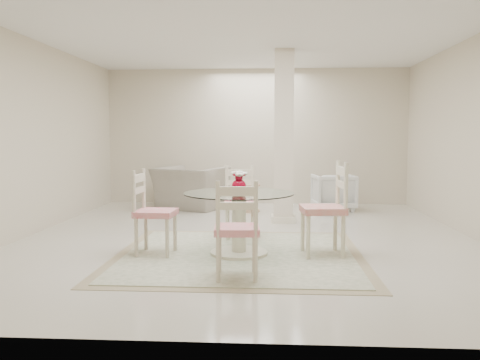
# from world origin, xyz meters

# --- Properties ---
(ground) EXTENTS (7.00, 7.00, 0.00)m
(ground) POSITION_xyz_m (0.00, 0.00, 0.00)
(ground) COLOR beige
(ground) RESTS_ON ground
(room_shell) EXTENTS (6.02, 7.02, 2.71)m
(room_shell) POSITION_xyz_m (0.00, 0.00, 1.86)
(room_shell) COLOR beige
(room_shell) RESTS_ON ground
(column) EXTENTS (0.30, 0.30, 2.70)m
(column) POSITION_xyz_m (0.50, 1.30, 1.35)
(column) COLOR beige
(column) RESTS_ON ground
(area_rug) EXTENTS (2.82, 2.82, 0.02)m
(area_rug) POSITION_xyz_m (-0.06, -1.03, 0.01)
(area_rug) COLOR tan
(area_rug) RESTS_ON ground
(dining_table) EXTENTS (1.25, 1.25, 0.72)m
(dining_table) POSITION_xyz_m (-0.06, -1.03, 0.37)
(dining_table) COLOR beige
(dining_table) RESTS_ON ground
(red_vase) EXTENTS (0.19, 0.18, 0.25)m
(red_vase) POSITION_xyz_m (-0.06, -1.03, 0.85)
(red_vase) COLOR #A8051F
(red_vase) RESTS_ON dining_table
(dining_chair_east) EXTENTS (0.52, 0.52, 1.18)m
(dining_chair_east) POSITION_xyz_m (0.97, -0.98, 0.62)
(dining_chair_east) COLOR beige
(dining_chair_east) RESTS_ON ground
(dining_chair_north) EXTENTS (0.47, 0.47, 1.06)m
(dining_chair_north) POSITION_xyz_m (-0.11, -0.01, 0.56)
(dining_chair_north) COLOR beige
(dining_chair_north) RESTS_ON ground
(dining_chair_west) EXTENTS (0.46, 0.46, 1.08)m
(dining_chair_west) POSITION_xyz_m (-1.08, -1.07, 0.57)
(dining_chair_west) COLOR beige
(dining_chair_west) RESTS_ON ground
(dining_chair_south) EXTENTS (0.45, 0.45, 1.06)m
(dining_chair_south) POSITION_xyz_m (-0.01, -2.05, 0.56)
(dining_chair_south) COLOR beige
(dining_chair_south) RESTS_ON ground
(recliner_taupe) EXTENTS (1.50, 1.42, 0.78)m
(recliner_taupe) POSITION_xyz_m (-1.21, 2.68, 0.39)
(recliner_taupe) COLOR gray
(recliner_taupe) RESTS_ON ground
(armchair_white) EXTENTS (0.80, 0.82, 0.67)m
(armchair_white) POSITION_xyz_m (1.45, 2.61, 0.34)
(armchair_white) COLOR white
(armchair_white) RESTS_ON ground
(side_table) EXTENTS (0.48, 0.48, 0.50)m
(side_table) POSITION_xyz_m (-0.13, 2.36, 0.23)
(side_table) COLOR #D7AD84
(side_table) RESTS_ON ground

